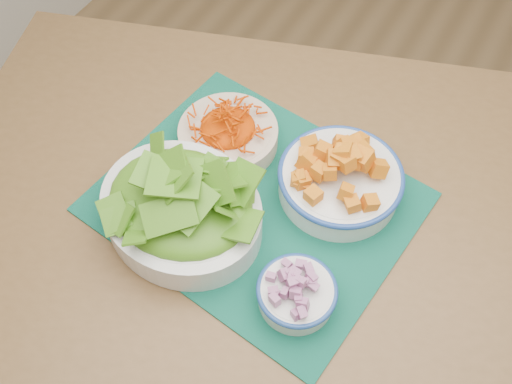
% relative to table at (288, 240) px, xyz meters
% --- Properties ---
extents(ground, '(4.00, 4.00, 0.00)m').
position_rel_table_xyz_m(ground, '(0.29, 0.28, -0.66)').
color(ground, '#9E7A4C').
rests_on(ground, ground).
extents(table, '(1.55, 1.27, 0.75)m').
position_rel_table_xyz_m(table, '(0.00, 0.00, 0.00)').
color(table, brown).
rests_on(table, ground).
extents(placemat, '(0.57, 0.49, 0.00)m').
position_rel_table_xyz_m(placemat, '(-0.07, -0.00, 0.09)').
color(placemat, '#043529').
rests_on(placemat, table).
extents(carrot_bowl, '(0.20, 0.20, 0.08)m').
position_rel_table_xyz_m(carrot_bowl, '(-0.18, 0.09, 0.13)').
color(carrot_bowl, beige).
rests_on(carrot_bowl, placemat).
extents(squash_bowl, '(0.27, 0.27, 0.11)m').
position_rel_table_xyz_m(squash_bowl, '(0.05, 0.09, 0.14)').
color(squash_bowl, silver).
rests_on(squash_bowl, placemat).
extents(lettuce_bowl, '(0.33, 0.30, 0.14)m').
position_rel_table_xyz_m(lettuce_bowl, '(-0.16, -0.10, 0.16)').
color(lettuce_bowl, silver).
rests_on(lettuce_bowl, placemat).
extents(onion_bowl, '(0.15, 0.15, 0.07)m').
position_rel_table_xyz_m(onion_bowl, '(0.08, -0.14, 0.12)').
color(onion_bowl, silver).
rests_on(onion_bowl, placemat).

